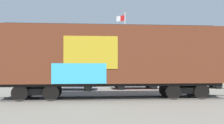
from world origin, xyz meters
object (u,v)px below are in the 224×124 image
at_px(parked_car_red, 135,79).
at_px(parked_car_tan, 198,79).
at_px(parked_car_blue, 71,79).
at_px(flagpole, 124,40).
at_px(freight_car, 112,57).

relative_size(parked_car_red, parked_car_tan, 0.92).
bearing_deg(parked_car_blue, flagpole, 50.87).
distance_m(flagpole, parked_car_blue, 10.08).
bearing_deg(parked_car_red, parked_car_blue, -176.43).
height_order(parked_car_blue, parked_car_tan, parked_car_blue).
bearing_deg(parked_car_red, parked_car_tan, 0.24).
height_order(parked_car_blue, parked_car_red, parked_car_blue).
bearing_deg(parked_car_blue, parked_car_red, 3.57).
relative_size(flagpole, parked_car_tan, 1.78).
bearing_deg(parked_car_blue, parked_car_tan, 1.84).
height_order(freight_car, parked_car_red, freight_car).
xyz_separation_m(freight_car, parked_car_blue, (-2.51, 5.97, -1.64)).
relative_size(freight_car, parked_car_blue, 3.14).
bearing_deg(parked_car_tan, parked_car_blue, -178.16).
xyz_separation_m(parked_car_blue, parked_car_tan, (11.30, 0.36, -0.08)).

